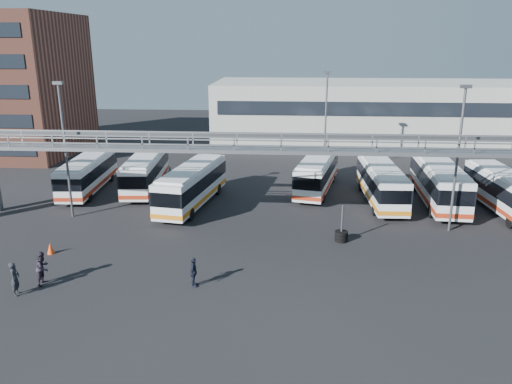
# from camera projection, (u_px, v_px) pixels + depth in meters

# --- Properties ---
(ground) EXTENTS (140.00, 140.00, 0.00)m
(ground) POSITION_uv_depth(u_px,v_px,m) (278.00, 268.00, 29.66)
(ground) COLOR black
(ground) RESTS_ON ground
(gantry) EXTENTS (51.40, 5.15, 7.10)m
(gantry) POSITION_uv_depth(u_px,v_px,m) (281.00, 156.00, 33.66)
(gantry) COLOR gray
(gantry) RESTS_ON ground
(warehouse) EXTENTS (42.00, 14.00, 8.00)m
(warehouse) POSITION_uv_depth(u_px,v_px,m) (380.00, 114.00, 63.97)
(warehouse) COLOR #9E9E99
(warehouse) RESTS_ON ground
(light_pole_left) EXTENTS (0.70, 0.35, 10.21)m
(light_pole_left) POSITION_uv_depth(u_px,v_px,m) (65.00, 143.00, 36.70)
(light_pole_left) COLOR #4C4F54
(light_pole_left) RESTS_ON ground
(light_pole_mid) EXTENTS (0.70, 0.35, 10.21)m
(light_pole_mid) POSITION_uv_depth(u_px,v_px,m) (458.00, 152.00, 33.88)
(light_pole_mid) COLOR #4C4F54
(light_pole_mid) RESTS_ON ground
(light_pole_back) EXTENTS (0.70, 0.35, 10.21)m
(light_pole_back) POSITION_uv_depth(u_px,v_px,m) (326.00, 118.00, 48.73)
(light_pole_back) COLOR #4C4F54
(light_pole_back) RESTS_ON ground
(bus_1) EXTENTS (2.98, 10.32, 3.09)m
(bus_1) POSITION_uv_depth(u_px,v_px,m) (88.00, 173.00, 44.42)
(bus_1) COLOR silver
(bus_1) RESTS_ON ground
(bus_2) EXTENTS (3.22, 10.63, 3.18)m
(bus_2) POSITION_uv_depth(u_px,v_px,m) (146.00, 170.00, 45.06)
(bus_2) COLOR silver
(bus_2) RESTS_ON ground
(bus_3) EXTENTS (4.21, 11.02, 3.27)m
(bus_3) POSITION_uv_depth(u_px,v_px,m) (192.00, 184.00, 40.46)
(bus_3) COLOR silver
(bus_3) RESTS_ON ground
(bus_5) EXTENTS (4.51, 10.67, 3.16)m
(bus_5) POSITION_uv_depth(u_px,v_px,m) (317.00, 172.00, 44.56)
(bus_5) COLOR silver
(bus_5) RESTS_ON ground
(bus_6) EXTENTS (2.74, 10.60, 3.20)m
(bus_6) POSITION_uv_depth(u_px,v_px,m) (381.00, 182.00, 41.33)
(bus_6) COLOR silver
(bus_6) RESTS_ON ground
(bus_7) EXTENTS (3.25, 11.53, 3.46)m
(bus_7) POSITION_uv_depth(u_px,v_px,m) (439.00, 181.00, 40.92)
(bus_7) COLOR silver
(bus_7) RESTS_ON ground
(bus_8) EXTENTS (3.16, 10.68, 3.20)m
(bus_8) POSITION_uv_depth(u_px,v_px,m) (506.00, 191.00, 38.72)
(bus_8) COLOR silver
(bus_8) RESTS_ON ground
(pedestrian_a) EXTENTS (0.56, 0.75, 1.87)m
(pedestrian_a) POSITION_uv_depth(u_px,v_px,m) (15.00, 279.00, 26.29)
(pedestrian_a) COLOR black
(pedestrian_a) RESTS_ON ground
(pedestrian_b) EXTENTS (0.77, 0.97, 1.91)m
(pedestrian_b) POSITION_uv_depth(u_px,v_px,m) (43.00, 268.00, 27.51)
(pedestrian_b) COLOR #2B2330
(pedestrian_b) RESTS_ON ground
(pedestrian_d) EXTENTS (0.44, 0.99, 1.67)m
(pedestrian_d) POSITION_uv_depth(u_px,v_px,m) (194.00, 272.00, 27.25)
(pedestrian_d) COLOR black
(pedestrian_d) RESTS_ON ground
(cone_right) EXTENTS (0.55, 0.55, 0.72)m
(cone_right) POSITION_uv_depth(u_px,v_px,m) (50.00, 248.00, 31.60)
(cone_right) COLOR #F6450D
(cone_right) RESTS_ON ground
(tire_stack) EXTENTS (0.89, 0.89, 2.54)m
(tire_stack) POSITION_uv_depth(u_px,v_px,m) (341.00, 235.00, 33.55)
(tire_stack) COLOR black
(tire_stack) RESTS_ON ground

